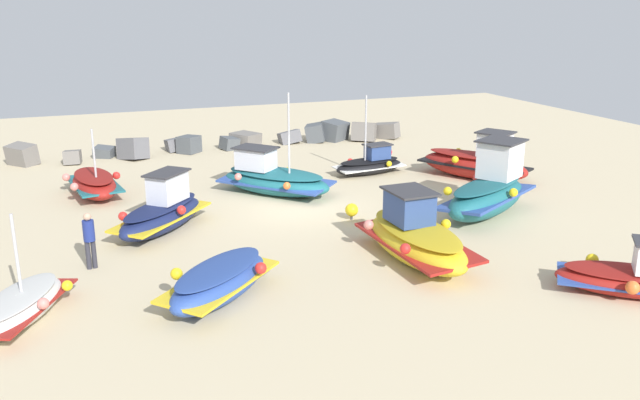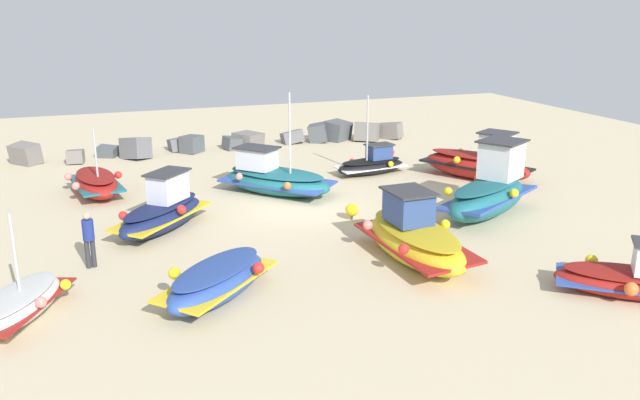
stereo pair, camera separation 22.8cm
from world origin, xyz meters
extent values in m
plane|color=beige|center=(0.00, 0.00, 0.00)|extent=(51.03, 51.03, 0.00)
ellipsoid|color=#2D4C9E|center=(-4.42, -6.84, 0.46)|extent=(3.71, 3.64, 0.95)
cube|color=gold|center=(-4.42, -6.84, 0.50)|extent=(3.62, 3.56, 0.12)
ellipsoid|color=navy|center=(-4.42, -6.84, 0.84)|extent=(3.25, 3.19, 0.18)
sphere|color=yellow|center=(-5.47, -6.71, 0.80)|extent=(0.31, 0.31, 0.31)
sphere|color=red|center=(-3.38, -6.98, 0.75)|extent=(0.31, 0.31, 0.31)
ellipsoid|color=#1E6670|center=(-0.19, 2.09, 0.45)|extent=(4.48, 4.73, 1.02)
cube|color=#2D4C9E|center=(-0.19, 2.09, 0.50)|extent=(4.36, 4.59, 0.19)
ellipsoid|color=#1A565F|center=(-0.19, 2.09, 0.83)|extent=(3.91, 4.13, 0.25)
cube|color=silver|center=(-0.79, 2.77, 1.32)|extent=(1.67, 1.70, 0.83)
cube|color=#333338|center=(-0.79, 2.77, 1.76)|extent=(1.93, 1.97, 0.06)
cylinder|color=#B7B7BC|center=(0.23, 1.62, 2.47)|extent=(0.08, 0.08, 3.13)
sphere|color=orange|center=(-0.20, 0.61, 0.69)|extent=(0.28, 0.28, 0.28)
sphere|color=yellow|center=(0.55, 2.75, 0.72)|extent=(0.28, 0.28, 0.28)
sphere|color=#EA7F75|center=(-1.66, 2.26, 0.78)|extent=(0.28, 0.28, 0.28)
ellipsoid|color=maroon|center=(5.55, -10.28, 0.33)|extent=(3.67, 3.33, 0.75)
cube|color=#2D4C9E|center=(5.55, -10.28, 0.36)|extent=(3.57, 3.25, 0.14)
ellipsoid|color=maroon|center=(5.55, -10.28, 0.61)|extent=(3.21, 2.90, 0.18)
sphere|color=yellow|center=(5.38, -9.13, 0.55)|extent=(0.34, 0.34, 0.34)
sphere|color=orange|center=(5.05, -10.89, 0.51)|extent=(0.34, 0.34, 0.34)
ellipsoid|color=maroon|center=(8.54, 1.42, 0.54)|extent=(3.94, 5.01, 1.11)
cube|color=black|center=(8.54, 1.42, 0.60)|extent=(3.89, 4.87, 0.12)
ellipsoid|color=maroon|center=(8.54, 1.42, 1.00)|extent=(3.46, 4.40, 0.20)
cube|color=white|center=(8.99, 0.68, 1.57)|extent=(1.54, 1.57, 0.98)
cube|color=#333338|center=(8.99, 0.68, 2.10)|extent=(1.79, 1.82, 0.06)
sphere|color=yellow|center=(8.73, 3.01, 0.83)|extent=(0.30, 0.30, 0.30)
sphere|color=yellow|center=(7.49, 1.29, 0.93)|extent=(0.30, 0.30, 0.30)
sphere|color=red|center=(9.59, 1.56, 0.93)|extent=(0.30, 0.30, 0.30)
sphere|color=#EA7F75|center=(8.36, -0.16, 0.82)|extent=(0.30, 0.30, 0.30)
ellipsoid|color=navy|center=(-5.05, -0.93, 0.46)|extent=(3.81, 3.98, 0.95)
cube|color=gold|center=(-5.05, -0.93, 0.51)|extent=(3.72, 3.88, 0.10)
ellipsoid|color=#151E45|center=(-5.05, -0.93, 0.85)|extent=(3.34, 3.49, 0.17)
cube|color=silver|center=(-4.75, -0.61, 1.39)|extent=(1.49, 1.52, 0.94)
cube|color=#333338|center=(-4.75, -0.61, 1.89)|extent=(1.73, 1.77, 0.06)
sphere|color=red|center=(-6.29, -1.12, 0.71)|extent=(0.30, 0.30, 0.30)
sphere|color=red|center=(-4.47, -1.47, 0.82)|extent=(0.30, 0.30, 0.30)
sphere|color=red|center=(-4.97, 0.31, 0.75)|extent=(0.30, 0.30, 0.30)
ellipsoid|color=#1E6670|center=(5.97, -3.29, 0.61)|extent=(5.02, 3.93, 1.36)
cube|color=#2D4C9E|center=(5.97, -3.29, 0.68)|extent=(4.84, 3.81, 0.24)
ellipsoid|color=#1A565F|center=(5.97, -3.29, 1.13)|extent=(4.38, 3.40, 0.31)
cube|color=white|center=(6.73, -2.85, 1.89)|extent=(1.78, 1.73, 1.31)
cube|color=#333338|center=(6.73, -2.85, 2.57)|extent=(2.07, 2.01, 0.06)
sphere|color=yellow|center=(4.52, -3.02, 0.97)|extent=(0.30, 0.30, 0.30)
sphere|color=yellow|center=(6.45, -4.12, 1.02)|extent=(0.30, 0.30, 0.30)
sphere|color=red|center=(6.45, -1.90, 1.00)|extent=(0.30, 0.30, 0.30)
ellipsoid|color=gold|center=(1.57, -6.17, 0.51)|extent=(1.97, 4.80, 1.15)
cube|color=maroon|center=(1.57, -6.17, 0.56)|extent=(1.97, 4.61, 0.21)
ellipsoid|color=gold|center=(1.57, -6.17, 0.94)|extent=(1.68, 4.22, 0.27)
cube|color=#2D4784|center=(1.55, -5.72, 1.49)|extent=(1.11, 1.35, 0.93)
cube|color=#333338|center=(1.55, -5.72, 1.98)|extent=(1.29, 1.57, 0.06)
sphere|color=red|center=(0.60, -7.31, 0.86)|extent=(0.31, 0.31, 0.31)
sphere|color=yellow|center=(2.57, -6.14, 0.97)|extent=(0.31, 0.31, 0.31)
sphere|color=#EA7F75|center=(0.53, -5.10, 0.86)|extent=(0.31, 0.31, 0.31)
ellipsoid|color=maroon|center=(-6.93, 4.33, 0.43)|extent=(2.08, 3.86, 0.89)
cube|color=#1E6670|center=(-6.93, 4.33, 0.48)|extent=(2.11, 3.73, 0.09)
ellipsoid|color=maroon|center=(-6.93, 4.33, 0.80)|extent=(1.82, 3.40, 0.16)
cylinder|color=#B7B7BC|center=(-6.84, 3.80, 1.80)|extent=(0.08, 0.08, 1.87)
sphere|color=#EA7F75|center=(-7.66, 3.34, 0.68)|extent=(0.30, 0.30, 0.30)
sphere|color=red|center=(-6.06, 4.46, 0.70)|extent=(0.30, 0.30, 0.30)
sphere|color=#EA7F75|center=(-7.93, 5.04, 0.66)|extent=(0.30, 0.30, 0.30)
ellipsoid|color=white|center=(-9.16, -6.32, 0.33)|extent=(2.78, 3.67, 0.72)
cube|color=maroon|center=(-9.16, -6.32, 0.36)|extent=(2.74, 3.56, 0.12)
ellipsoid|color=beige|center=(-9.16, -6.32, 0.60)|extent=(2.43, 3.22, 0.16)
cylinder|color=#B7B7BC|center=(-9.07, -6.13, 1.63)|extent=(0.08, 0.08, 1.94)
sphere|color=yellow|center=(-8.05, -5.88, 0.54)|extent=(0.27, 0.27, 0.27)
sphere|color=#EA7F75|center=(-8.57, -6.94, 0.62)|extent=(0.27, 0.27, 0.27)
ellipsoid|color=black|center=(4.62, 3.66, 0.32)|extent=(3.44, 1.63, 0.70)
cube|color=white|center=(4.62, 3.66, 0.35)|extent=(3.31, 1.63, 0.11)
ellipsoid|color=black|center=(4.62, 3.66, 0.59)|extent=(3.03, 1.41, 0.15)
cube|color=#2D4784|center=(5.02, 3.72, 0.95)|extent=(1.11, 0.80, 0.61)
cube|color=#333338|center=(5.02, 3.72, 1.28)|extent=(1.29, 0.93, 0.06)
cylinder|color=#B7B7BC|center=(4.39, 3.63, 2.07)|extent=(0.08, 0.08, 2.85)
sphere|color=red|center=(3.95, 4.25, 0.51)|extent=(0.25, 0.25, 0.25)
sphere|color=yellow|center=(5.29, 3.07, 0.53)|extent=(0.25, 0.25, 0.25)
cylinder|color=#2D2D38|center=(-7.31, -3.49, 0.42)|extent=(0.14, 0.14, 0.84)
cylinder|color=#2D2D38|center=(-7.47, -3.52, 0.42)|extent=(0.14, 0.14, 0.84)
cylinder|color=navy|center=(-7.39, -3.51, 1.14)|extent=(0.32, 0.32, 0.60)
sphere|color=tan|center=(-7.39, -3.51, 1.55)|extent=(0.22, 0.22, 0.22)
cube|color=slate|center=(-9.82, 10.96, 0.47)|extent=(1.58, 1.64, 1.10)
cube|color=slate|center=(-7.62, 10.39, 0.31)|extent=(0.86, 1.03, 0.74)
cube|color=#4C5156|center=(-6.15, 11.25, 0.26)|extent=(1.15, 1.13, 0.67)
cube|color=slate|center=(-4.84, 10.45, 0.51)|extent=(1.55, 1.76, 1.28)
cube|color=slate|center=(-2.77, 11.48, 0.32)|extent=(0.82, 1.03, 0.83)
cube|color=#4C5156|center=(-2.06, 10.86, 0.42)|extent=(1.33, 1.35, 0.88)
cube|color=#4C5156|center=(0.03, 10.90, 0.31)|extent=(1.07, 1.03, 0.78)
cube|color=slate|center=(1.05, 11.56, 0.34)|extent=(1.88, 1.82, 0.81)
cube|color=slate|center=(3.43, 11.31, 0.33)|extent=(1.22, 0.91, 0.96)
cube|color=#4C5156|center=(4.90, 11.27, 0.47)|extent=(1.51, 1.56, 1.11)
cube|color=#4C5156|center=(6.01, 11.22, 0.52)|extent=(1.77, 1.73, 1.18)
cube|color=slate|center=(7.47, 10.52, 0.50)|extent=(1.70, 1.64, 1.18)
cube|color=slate|center=(8.91, 10.76, 0.42)|extent=(1.59, 1.65, 1.03)
cylinder|color=#3F3F42|center=(6.56, 5.73, 0.10)|extent=(0.08, 0.08, 0.20)
sphere|color=red|center=(6.56, 5.73, 0.40)|extent=(0.41, 0.41, 0.41)
cylinder|color=#3F3F42|center=(1.31, -2.03, 0.06)|extent=(0.08, 0.08, 0.12)
sphere|color=yellow|center=(1.31, -2.03, 0.35)|extent=(0.46, 0.46, 0.46)
camera|label=1|loc=(-7.58, -22.35, 7.27)|focal=37.42mm
camera|label=2|loc=(-7.36, -22.43, 7.27)|focal=37.42mm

